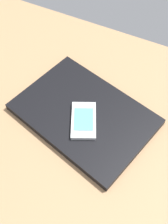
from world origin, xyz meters
The scene contains 3 objects.
desk_surface centered at (0.00, 0.00, 1.50)cm, with size 120.00×80.00×3.00cm, color #9E7751.
laptop_closed centered at (5.66, -4.58, 3.97)cm, with size 34.29×23.86×1.94cm, color black.
cell_phone_on_laptop centered at (4.47, -1.97, 5.50)cm, with size 10.09×12.27×1.19cm.
Camera 1 is at (-12.85, 32.76, 65.53)cm, focal length 45.77 mm.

